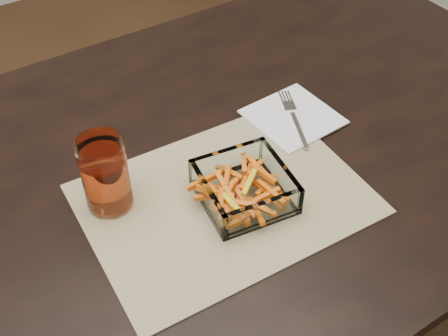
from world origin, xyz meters
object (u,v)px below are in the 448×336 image
Objects in this scene: tumbler at (105,177)px; glass_bowl at (244,188)px; dining_table at (194,195)px; fork at (293,116)px.

glass_bowl is at bearing -30.00° from tumbler.
dining_table is 12.21× the size of tumbler.
glass_bowl is (0.03, -0.12, 0.11)m from dining_table.
tumbler is at bearing 150.00° from glass_bowl.
fork is (0.22, -0.00, 0.10)m from dining_table.
fork is (0.20, 0.12, -0.02)m from glass_bowl.
glass_bowl is at bearing -78.04° from dining_table.
fork is at bearing 1.54° from tumbler.
tumbler is at bearing -175.02° from dining_table.
glass_bowl is 0.95× the size of fork.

